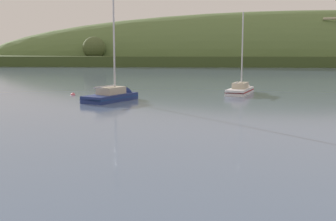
{
  "coord_description": "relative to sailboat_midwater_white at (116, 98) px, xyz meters",
  "views": [
    {
      "loc": [
        -1.73,
        -0.02,
        6.42
      ],
      "look_at": [
        -3.23,
        31.31,
        1.9
      ],
      "focal_mm": 44.78,
      "sensor_mm": 36.0,
      "label": 1
    }
  ],
  "objects": [
    {
      "name": "far_shoreline_hill",
      "position": [
        67.84,
        148.03,
        -0.15
      ],
      "size": [
        431.85,
        88.95,
        49.66
      ],
      "rotation": [
        0.0,
        0.0,
        -0.03
      ],
      "color": "#3C4E24",
      "rests_on": "ground"
    },
    {
      "name": "sailboat_midwater_white",
      "position": [
        0.0,
        0.0,
        0.0
      ],
      "size": [
        6.88,
        9.23,
        14.3
      ],
      "rotation": [
        0.0,
        0.0,
        1.09
      ],
      "color": "navy",
      "rests_on": "ground"
    },
    {
      "name": "mooring_buoy_midchannel",
      "position": [
        -7.29,
        6.1,
        -0.32
      ],
      "size": [
        0.66,
        0.66,
        0.74
      ],
      "color": "#E06675",
      "rests_on": "ground"
    },
    {
      "name": "sailboat_far_left",
      "position": [
        17.4,
        9.42,
        0.02
      ],
      "size": [
        5.35,
        9.18,
        13.11
      ],
      "rotation": [
        0.0,
        0.0,
        1.24
      ],
      "color": "white",
      "rests_on": "ground"
    }
  ]
}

